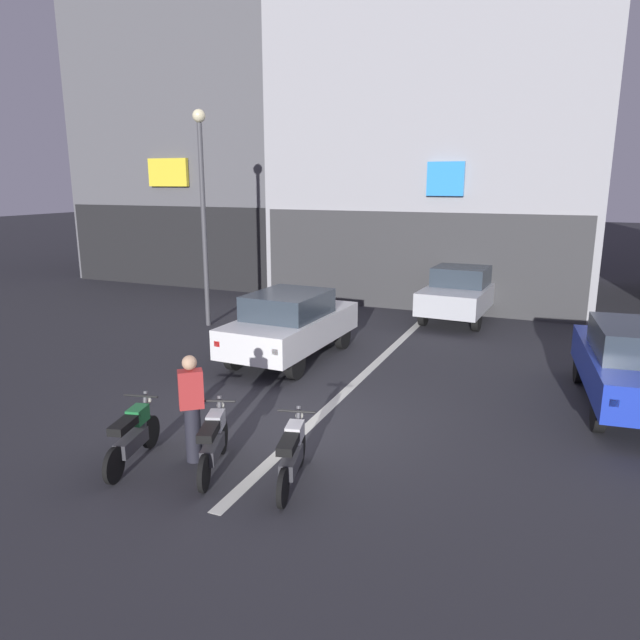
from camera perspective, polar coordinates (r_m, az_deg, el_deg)
ground_plane at (r=10.28m, az=-1.09°, el=-10.35°), size 120.00×120.00×0.00m
lane_centre_line at (r=15.65m, az=7.86°, el=-2.05°), size 0.20×18.00×0.01m
building_corner_left at (r=27.88m, az=-10.66°, el=24.80°), size 9.67×7.66×19.52m
building_mid_block at (r=23.81m, az=12.77°, el=23.78°), size 10.92×9.07×17.13m
car_white_crossing_near at (r=13.75m, az=-2.89°, el=-0.30°), size 1.92×4.17×1.64m
car_blue_parked_kerbside at (r=12.17m, az=28.69°, el=-3.81°), size 2.17×4.26×1.64m
car_silver_down_street at (r=18.36m, az=13.69°, el=2.81°), size 1.99×4.19×1.64m
street_lamp at (r=17.04m, az=-11.45°, el=11.84°), size 0.36×0.36×6.07m
motorcycle_green_row_leftmost at (r=9.28m, az=-17.88°, el=-10.69°), size 0.57×1.64×0.98m
motorcycle_silver_row_left_mid at (r=8.79m, az=-10.42°, el=-11.63°), size 0.70×1.60×0.98m
motorcycle_white_row_centre at (r=8.30m, az=-2.75°, el=-12.98°), size 0.58×1.64×0.98m
person_by_motorcycles at (r=8.98m, az=-12.47°, el=-8.40°), size 0.42×0.40×1.67m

